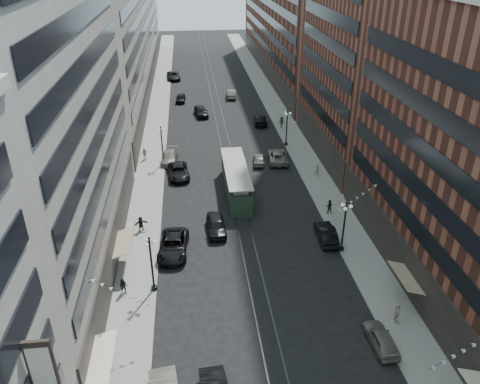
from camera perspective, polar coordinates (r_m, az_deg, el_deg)
name	(u,v)px	position (r m, az deg, el deg)	size (l,w,h in m)	color
ground	(226,148)	(71.09, -1.71, 5.35)	(220.00, 220.00, 0.00)	black
sidewalk_west	(156,128)	(80.39, -10.24, 7.71)	(4.00, 180.00, 0.15)	gray
sidewalk_east	(285,123)	(81.82, 5.46, 8.39)	(4.00, 180.00, 0.15)	gray
rail_west	(217,126)	(80.34, -2.83, 8.06)	(0.12, 180.00, 0.02)	#2D2D33
rail_east	(225,125)	(80.43, -1.83, 8.11)	(0.12, 180.00, 0.02)	#2D2D33
building_west_mid	(48,126)	(42.31, -22.37, 7.46)	(8.00, 36.00, 28.00)	#ACA799
building_west_far	(126,24)	(103.08, -13.70, 19.27)	(8.00, 90.00, 26.00)	#ACA799
building_east_mid	(461,154)	(42.98, 25.39, 4.25)	(8.00, 30.00, 24.00)	brown
building_east_tower	(360,1)	(65.62, 14.46, 21.64)	(8.00, 26.00, 42.00)	brown
building_east_far	(283,20)	(113.66, 5.23, 20.13)	(8.00, 72.00, 24.00)	brown
lamppost_sw_far	(151,262)	(41.47, -10.75, -8.40)	(1.03, 1.14, 5.52)	black
lamppost_sw_mid	(162,144)	(65.21, -9.48, 5.76)	(1.03, 1.14, 5.52)	black
lamppost_se_far	(344,225)	(46.87, 12.57, -3.94)	(1.03, 1.14, 5.52)	black
lamppost_se_mid	(287,127)	(71.24, 5.72, 7.95)	(1.03, 1.14, 5.52)	black
streetcar	(236,181)	(57.45, -0.50, 1.35)	(2.77, 12.52, 3.46)	#273E2B
car_2	(173,246)	(47.24, -8.13, -6.49)	(2.78, 6.03, 1.68)	black
car_4	(381,338)	(38.95, 16.82, -16.72)	(1.68, 4.17, 1.42)	slate
pedestrian_2	(123,286)	(42.87, -14.03, -11.08)	(0.76, 0.42, 1.56)	black
pedestrian_4	(397,313)	(40.90, 18.62, -13.83)	(1.08, 0.49, 1.84)	#C0B49F
car_7	(179,171)	(62.32, -7.48, 2.50)	(2.58, 5.59, 1.55)	black
car_8	(169,157)	(66.87, -8.62, 4.23)	(2.12, 5.22, 1.52)	gray
car_9	(181,98)	(93.75, -7.26, 11.29)	(1.76, 4.37, 1.49)	black
car_10	(326,233)	(49.51, 10.46, -4.98)	(1.69, 4.84, 1.59)	black
car_11	(278,156)	(66.54, 4.62, 4.38)	(2.65, 5.75, 1.60)	gray
car_12	(260,120)	(80.96, 2.51, 8.81)	(2.18, 5.37, 1.56)	black
car_13	(201,111)	(85.22, -4.77, 9.80)	(2.08, 5.16, 1.76)	black
car_14	(231,94)	(95.74, -1.06, 11.91)	(1.74, 4.98, 1.64)	slate
pedestrian_5	(141,224)	(51.09, -11.99, -3.79)	(1.52, 0.44, 1.64)	black
pedestrian_6	(145,154)	(67.97, -11.54, 4.60)	(1.01, 0.46, 1.72)	#AFA591
pedestrian_7	(329,206)	(54.07, 10.80, -1.75)	(0.81, 0.45, 1.68)	black
pedestrian_8	(317,169)	(62.59, 9.34, 2.76)	(0.67, 0.44, 1.83)	#A7988A
pedestrian_9	(282,122)	(78.98, 5.10, 8.45)	(1.19, 0.49, 1.85)	black
car_extra_0	(173,76)	(110.56, -8.12, 13.86)	(2.80, 6.07, 1.69)	black
car_extra_1	(259,159)	(65.67, 2.33, 4.01)	(1.63, 4.04, 1.38)	slate
car_extra_2	(216,225)	(50.04, -2.93, -4.06)	(1.97, 4.88, 1.66)	black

